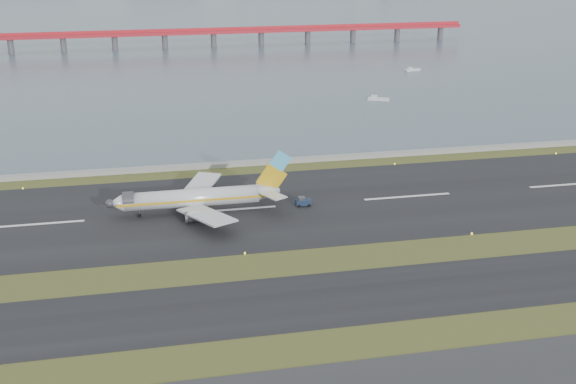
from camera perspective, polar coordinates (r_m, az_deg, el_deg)
name	(u,v)px	position (r m, az deg, el deg)	size (l,w,h in m)	color
ground	(251,272)	(127.14, -2.93, -6.36)	(1000.00, 1000.00, 0.00)	#324719
taxiway_strip	(263,305)	(116.63, -2.02, -8.94)	(1000.00, 18.00, 0.10)	black
runway_strip	(230,210)	(154.29, -4.64, -1.43)	(1000.00, 45.00, 0.10)	black
seawall	(214,165)	(182.21, -5.83, 2.13)	(1000.00, 2.50, 1.00)	gray
bay_water	(158,5)	(575.52, -10.20, 14.31)	(1400.00, 800.00, 1.30)	#455563
red_pier	(213,33)	(367.66, -5.92, 12.42)	(260.00, 5.00, 10.20)	#AE1D28
airliner	(199,198)	(152.31, -7.04, -0.44)	(38.52, 32.89, 12.80)	silver
pushback_tug	(303,202)	(155.79, 1.20, -0.77)	(3.31, 2.05, 2.07)	#16233D
workboat_near	(378,99)	(254.30, 7.12, 7.32)	(7.64, 5.17, 1.78)	silver
workboat_far	(412,70)	(309.58, 9.77, 9.50)	(7.21, 3.89, 1.67)	silver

